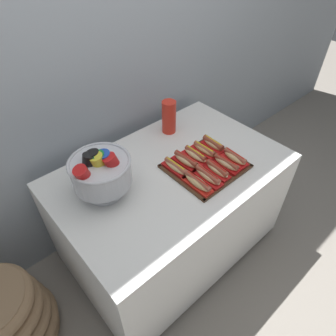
{
  "coord_description": "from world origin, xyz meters",
  "views": [
    {
      "loc": [
        -0.83,
        -0.91,
        1.86
      ],
      "look_at": [
        -0.02,
        0.01,
        0.76
      ],
      "focal_mm": 31.67,
      "sensor_mm": 36.0,
      "label": 1
    }
  ],
  "objects_px": {
    "hot_dog_2": "(217,170)",
    "punch_bowl": "(101,171)",
    "floor_vase": "(3,321)",
    "serving_tray": "(205,166)",
    "hot_dog_1": "(208,176)",
    "cup_stack": "(169,117)",
    "hot_dog_5": "(176,167)",
    "hot_dog_9": "(213,144)",
    "hot_dog_7": "(195,155)",
    "hot_dog_6": "(186,161)",
    "hot_dog_4": "(235,158)",
    "buffet_table": "(171,209)",
    "hot_dog_0": "(198,183)",
    "hot_dog_8": "(204,150)",
    "hot_dog_3": "(226,164)"
  },
  "relations": [
    {
      "from": "hot_dog_2",
      "to": "punch_bowl",
      "type": "relative_size",
      "value": 0.54
    },
    {
      "from": "floor_vase",
      "to": "serving_tray",
      "type": "height_order",
      "value": "floor_vase"
    },
    {
      "from": "hot_dog_1",
      "to": "punch_bowl",
      "type": "distance_m",
      "value": 0.55
    },
    {
      "from": "floor_vase",
      "to": "cup_stack",
      "type": "distance_m",
      "value": 1.46
    },
    {
      "from": "hot_dog_5",
      "to": "hot_dog_9",
      "type": "relative_size",
      "value": 1.12
    },
    {
      "from": "hot_dog_7",
      "to": "hot_dog_6",
      "type": "bearing_deg",
      "value": 179.73
    },
    {
      "from": "punch_bowl",
      "to": "hot_dog_7",
      "type": "bearing_deg",
      "value": -13.55
    },
    {
      "from": "floor_vase",
      "to": "hot_dog_4",
      "type": "relative_size",
      "value": 6.41
    },
    {
      "from": "buffet_table",
      "to": "hot_dog_0",
      "type": "relative_size",
      "value": 7.22
    },
    {
      "from": "floor_vase",
      "to": "hot_dog_0",
      "type": "xyz_separation_m",
      "value": [
        1.08,
        -0.33,
        0.55
      ]
    },
    {
      "from": "floor_vase",
      "to": "hot_dog_2",
      "type": "distance_m",
      "value": 1.38
    },
    {
      "from": "serving_tray",
      "to": "hot_dog_0",
      "type": "bearing_deg",
      "value": -151.46
    },
    {
      "from": "buffet_table",
      "to": "hot_dog_5",
      "type": "relative_size",
      "value": 7.38
    },
    {
      "from": "hot_dog_8",
      "to": "cup_stack",
      "type": "distance_m",
      "value": 0.33
    },
    {
      "from": "buffet_table",
      "to": "hot_dog_8",
      "type": "relative_size",
      "value": 7.38
    },
    {
      "from": "hot_dog_1",
      "to": "hot_dog_4",
      "type": "height_order",
      "value": "hot_dog_4"
    },
    {
      "from": "hot_dog_2",
      "to": "hot_dog_9",
      "type": "distance_m",
      "value": 0.22
    },
    {
      "from": "hot_dog_2",
      "to": "buffet_table",
      "type": "bearing_deg",
      "value": 127.54
    },
    {
      "from": "floor_vase",
      "to": "hot_dog_7",
      "type": "bearing_deg",
      "value": -7.46
    },
    {
      "from": "hot_dog_6",
      "to": "hot_dog_3",
      "type": "bearing_deg",
      "value": -47.99
    },
    {
      "from": "floor_vase",
      "to": "hot_dog_4",
      "type": "distance_m",
      "value": 1.52
    },
    {
      "from": "serving_tray",
      "to": "hot_dog_7",
      "type": "bearing_deg",
      "value": 89.73
    },
    {
      "from": "hot_dog_7",
      "to": "hot_dog_8",
      "type": "bearing_deg",
      "value": -0.27
    },
    {
      "from": "hot_dog_2",
      "to": "hot_dog_5",
      "type": "bearing_deg",
      "value": 132.01
    },
    {
      "from": "buffet_table",
      "to": "hot_dog_4",
      "type": "bearing_deg",
      "value": -33.35
    },
    {
      "from": "buffet_table",
      "to": "serving_tray",
      "type": "distance_m",
      "value": 0.41
    },
    {
      "from": "buffet_table",
      "to": "hot_dog_8",
      "type": "distance_m",
      "value": 0.45
    },
    {
      "from": "punch_bowl",
      "to": "hot_dog_1",
      "type": "bearing_deg",
      "value": -32.7
    },
    {
      "from": "hot_dog_1",
      "to": "cup_stack",
      "type": "xyz_separation_m",
      "value": [
        0.16,
        0.48,
        0.07
      ]
    },
    {
      "from": "hot_dog_5",
      "to": "cup_stack",
      "type": "distance_m",
      "value": 0.4
    },
    {
      "from": "hot_dog_0",
      "to": "punch_bowl",
      "type": "bearing_deg",
      "value": 142.5
    },
    {
      "from": "hot_dog_1",
      "to": "hot_dog_9",
      "type": "distance_m",
      "value": 0.28
    },
    {
      "from": "hot_dog_5",
      "to": "hot_dog_6",
      "type": "bearing_deg",
      "value": -0.27
    },
    {
      "from": "floor_vase",
      "to": "punch_bowl",
      "type": "xyz_separation_m",
      "value": [
        0.7,
        -0.03,
        0.67
      ]
    },
    {
      "from": "hot_dog_2",
      "to": "cup_stack",
      "type": "bearing_deg",
      "value": 80.52
    },
    {
      "from": "hot_dog_6",
      "to": "hot_dog_8",
      "type": "relative_size",
      "value": 1.01
    },
    {
      "from": "buffet_table",
      "to": "hot_dog_7",
      "type": "height_order",
      "value": "hot_dog_7"
    },
    {
      "from": "buffet_table",
      "to": "hot_dog_9",
      "type": "distance_m",
      "value": 0.49
    },
    {
      "from": "buffet_table",
      "to": "hot_dog_0",
      "type": "xyz_separation_m",
      "value": [
        0.0,
        -0.2,
        0.39
      ]
    },
    {
      "from": "floor_vase",
      "to": "hot_dog_1",
      "type": "xyz_separation_m",
      "value": [
        1.15,
        -0.33,
        0.55
      ]
    },
    {
      "from": "serving_tray",
      "to": "hot_dog_2",
      "type": "relative_size",
      "value": 2.46
    },
    {
      "from": "buffet_table",
      "to": "hot_dog_4",
      "type": "relative_size",
      "value": 8.06
    },
    {
      "from": "hot_dog_3",
      "to": "hot_dog_6",
      "type": "height_order",
      "value": "hot_dog_6"
    },
    {
      "from": "hot_dog_8",
      "to": "hot_dog_1",
      "type": "bearing_deg",
      "value": -132.54
    },
    {
      "from": "floor_vase",
      "to": "hot_dog_4",
      "type": "xyz_separation_m",
      "value": [
        1.38,
        -0.33,
        0.55
      ]
    },
    {
      "from": "hot_dog_8",
      "to": "cup_stack",
      "type": "relative_size",
      "value": 0.83
    },
    {
      "from": "hot_dog_0",
      "to": "punch_bowl",
      "type": "height_order",
      "value": "punch_bowl"
    },
    {
      "from": "hot_dog_4",
      "to": "floor_vase",
      "type": "bearing_deg",
      "value": 166.66
    },
    {
      "from": "punch_bowl",
      "to": "hot_dog_4",
      "type": "bearing_deg",
      "value": -23.34
    },
    {
      "from": "hot_dog_0",
      "to": "punch_bowl",
      "type": "relative_size",
      "value": 0.59
    }
  ]
}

